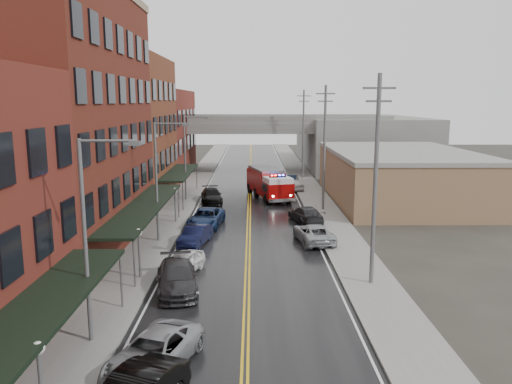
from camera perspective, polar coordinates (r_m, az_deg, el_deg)
name	(u,v)px	position (r m, az deg, el deg)	size (l,w,h in m)	color
road	(249,223)	(43.76, -0.83, -3.54)	(11.00, 160.00, 0.02)	black
sidewalk_left	(165,222)	(44.40, -10.31, -3.42)	(3.00, 160.00, 0.15)	slate
sidewalk_right	(332,222)	(44.30, 8.67, -3.40)	(3.00, 160.00, 0.15)	slate
curb_left	(184,222)	(44.14, -8.19, -3.43)	(0.30, 160.00, 0.15)	gray
curb_right	(313,222)	(44.07, 6.55, -3.42)	(0.30, 160.00, 0.15)	gray
brick_building_b	(59,123)	(38.03, -21.59, 7.36)	(9.00, 20.00, 18.00)	#5C2318
brick_building_c	(123,130)	(54.78, -14.93, 6.85)	(9.00, 15.00, 15.00)	#5B2D1B
brick_building_far	(155,134)	(71.92, -11.42, 6.54)	(9.00, 20.00, 12.00)	maroon
tan_building	(399,177)	(55.36, 16.04, 1.62)	(14.00, 22.00, 5.00)	#8C684B
right_far_block	(359,141)	(84.61, 11.70, 5.71)	(18.00, 30.00, 8.00)	slate
awning_0	(31,318)	(19.72, -24.36, -13.02)	(2.60, 16.00, 3.09)	black
awning_1	(145,206)	(37.10, -12.57, -1.60)	(2.60, 18.00, 3.09)	black
awning_2	(180,172)	(54.08, -8.73, 2.23)	(2.60, 13.00, 3.09)	black
globe_lamp_0	(39,366)	(17.94, -23.52, -17.73)	(0.44, 0.44, 3.12)	#59595B
globe_lamp_1	(139,242)	(30.38, -13.24, -5.58)	(0.44, 0.44, 3.12)	#59595B
globe_lamp_2	(175,197)	(43.78, -9.24, -0.58)	(0.44, 0.44, 3.12)	#59595B
street_lamp_0	(90,229)	(22.24, -18.42, -4.02)	(2.64, 0.22, 9.00)	#59595B
street_lamp_1	(159,174)	(37.50, -10.97, 2.00)	(2.64, 0.22, 9.00)	#59595B
street_lamp_2	(187,152)	(53.19, -7.86, 4.50)	(2.64, 0.22, 9.00)	#59595B
utility_pole_0	(376,177)	(28.64, 13.50, 1.63)	(1.80, 0.24, 12.00)	#59595B
utility_pole_1	(324,146)	(48.16, 7.83, 5.24)	(1.80, 0.24, 12.00)	#59595B
utility_pole_2	(303,133)	(67.96, 5.42, 6.75)	(1.80, 0.24, 12.00)	#59595B
overpass	(250,132)	(74.62, -0.68, 6.86)	(40.00, 10.00, 7.50)	slate
fire_truck	(269,183)	(54.58, 1.51, 1.08)	(5.25, 9.15, 3.19)	#8D0606
parked_car_left_2	(154,352)	(21.10, -11.60, -17.50)	(2.39, 5.19, 1.44)	#919498
parked_car_left_3	(177,278)	(28.63, -9.03, -9.63)	(2.20, 5.40, 1.57)	#29282B
parked_car_left_4	(182,263)	(31.28, -8.47, -8.05)	(1.63, 4.06, 1.38)	white
parked_car_left_5	(195,235)	(37.32, -6.94, -4.95)	(1.50, 4.29, 1.41)	black
parked_car_left_6	(206,218)	(42.60, -5.70, -2.95)	(2.49, 5.41, 1.50)	navy
parked_car_left_7	(212,196)	(52.52, -5.10, -0.42)	(2.06, 5.08, 1.47)	black
parked_car_right_0	(314,233)	(37.90, 6.60, -4.71)	(2.35, 5.10, 1.42)	#999DA0
parked_car_right_1	(306,214)	(43.97, 5.71, -2.57)	(2.02, 4.97, 1.44)	#242326
parked_car_right_2	(292,184)	(59.67, 4.08, 0.88)	(1.72, 4.27, 1.46)	silver
parked_car_right_3	(290,181)	(61.22, 3.86, 1.23)	(1.77, 5.09, 1.68)	black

